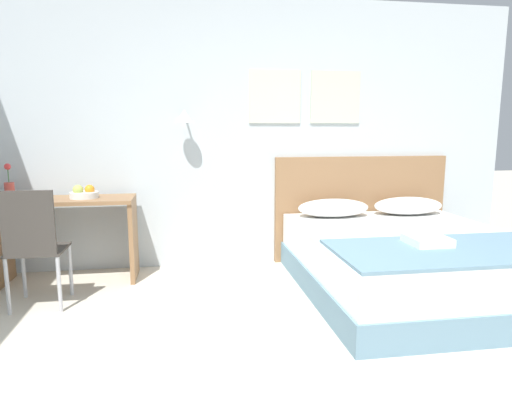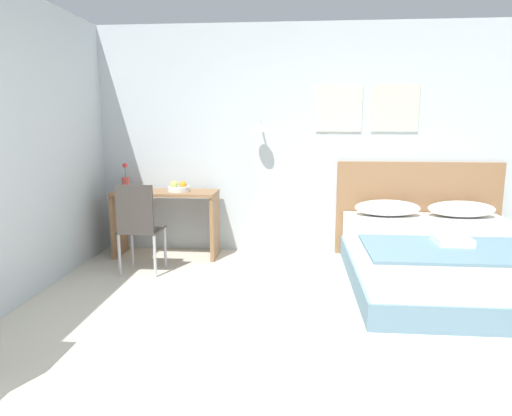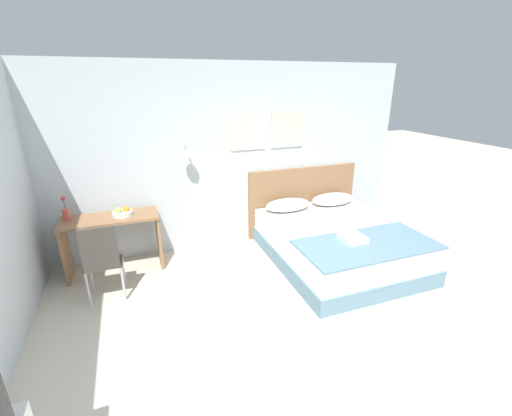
{
  "view_description": "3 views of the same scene",
  "coord_description": "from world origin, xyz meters",
  "px_view_note": "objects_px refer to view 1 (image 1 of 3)",
  "views": [
    {
      "loc": [
        -0.59,
        -1.98,
        1.37
      ],
      "look_at": [
        -0.02,
        1.52,
        0.76
      ],
      "focal_mm": 32.0,
      "sensor_mm": 36.0,
      "label": 1
    },
    {
      "loc": [
        -0.14,
        -2.78,
        1.53
      ],
      "look_at": [
        -0.5,
        1.4,
        0.75
      ],
      "focal_mm": 32.0,
      "sensor_mm": 36.0,
      "label": 2
    },
    {
      "loc": [
        -1.26,
        -2.14,
        2.4
      ],
      "look_at": [
        0.06,
        1.45,
        0.96
      ],
      "focal_mm": 24.0,
      "sensor_mm": 36.0,
      "label": 3
    }
  ],
  "objects_px": {
    "bed": "(408,263)",
    "throw_blanket": "(452,250)",
    "pillow_left": "(333,208)",
    "desk": "(68,224)",
    "pillow_right": "(408,206)",
    "folded_towel_near_foot": "(427,240)",
    "flower_vase": "(9,187)",
    "desk_chair": "(33,241)",
    "fruit_bowl": "(84,193)",
    "headboard": "(361,208)"
  },
  "relations": [
    {
      "from": "bed",
      "to": "throw_blanket",
      "type": "relative_size",
      "value": 1.24
    },
    {
      "from": "pillow_left",
      "to": "desk",
      "type": "xyz_separation_m",
      "value": [
        -2.51,
        -0.02,
        -0.08
      ]
    },
    {
      "from": "pillow_right",
      "to": "bed",
      "type": "bearing_deg",
      "value": -116.21
    },
    {
      "from": "pillow_left",
      "to": "throw_blanket",
      "type": "distance_m",
      "value": 1.47
    },
    {
      "from": "throw_blanket",
      "to": "desk",
      "type": "bearing_deg",
      "value": 154.25
    },
    {
      "from": "bed",
      "to": "pillow_left",
      "type": "xyz_separation_m",
      "value": [
        -0.4,
        0.81,
        0.35
      ]
    },
    {
      "from": "folded_towel_near_foot",
      "to": "flower_vase",
      "type": "bearing_deg",
      "value": 158.07
    },
    {
      "from": "pillow_right",
      "to": "folded_towel_near_foot",
      "type": "xyz_separation_m",
      "value": [
        -0.51,
        -1.27,
        -0.03
      ]
    },
    {
      "from": "bed",
      "to": "throw_blanket",
      "type": "height_order",
      "value": "throw_blanket"
    },
    {
      "from": "desk_chair",
      "to": "fruit_bowl",
      "type": "bearing_deg",
      "value": 69.59
    },
    {
      "from": "headboard",
      "to": "folded_towel_near_foot",
      "type": "xyz_separation_m",
      "value": [
        -0.11,
        -1.54,
        0.03
      ]
    },
    {
      "from": "flower_vase",
      "to": "pillow_right",
      "type": "bearing_deg",
      "value": -0.78
    },
    {
      "from": "headboard",
      "to": "folded_towel_near_foot",
      "type": "bearing_deg",
      "value": -94.14
    },
    {
      "from": "fruit_bowl",
      "to": "desk",
      "type": "bearing_deg",
      "value": 177.9
    },
    {
      "from": "fruit_bowl",
      "to": "desk_chair",
      "type": "bearing_deg",
      "value": -110.41
    },
    {
      "from": "headboard",
      "to": "desk",
      "type": "xyz_separation_m",
      "value": [
        -2.91,
        -0.29,
        -0.02
      ]
    },
    {
      "from": "bed",
      "to": "pillow_right",
      "type": "xyz_separation_m",
      "value": [
        0.4,
        0.81,
        0.35
      ]
    },
    {
      "from": "bed",
      "to": "desk_chair",
      "type": "xyz_separation_m",
      "value": [
        -3.0,
        0.12,
        0.29
      ]
    },
    {
      "from": "fruit_bowl",
      "to": "bed",
      "type": "bearing_deg",
      "value": -15.95
    },
    {
      "from": "folded_towel_near_foot",
      "to": "desk_chair",
      "type": "distance_m",
      "value": 2.95
    },
    {
      "from": "folded_towel_near_foot",
      "to": "fruit_bowl",
      "type": "height_order",
      "value": "fruit_bowl"
    },
    {
      "from": "headboard",
      "to": "pillow_left",
      "type": "bearing_deg",
      "value": -145.6
    },
    {
      "from": "pillow_left",
      "to": "throw_blanket",
      "type": "bearing_deg",
      "value": -74.33
    },
    {
      "from": "pillow_left",
      "to": "fruit_bowl",
      "type": "distance_m",
      "value": 2.36
    },
    {
      "from": "flower_vase",
      "to": "folded_towel_near_foot",
      "type": "bearing_deg",
      "value": -21.93
    },
    {
      "from": "desk",
      "to": "bed",
      "type": "bearing_deg",
      "value": -15.24
    },
    {
      "from": "headboard",
      "to": "desk_chair",
      "type": "relative_size",
      "value": 1.99
    },
    {
      "from": "desk",
      "to": "desk_chair",
      "type": "relative_size",
      "value": 1.26
    },
    {
      "from": "bed",
      "to": "throw_blanket",
      "type": "distance_m",
      "value": 0.67
    },
    {
      "from": "pillow_right",
      "to": "fruit_bowl",
      "type": "relative_size",
      "value": 2.88
    },
    {
      "from": "folded_towel_near_foot",
      "to": "desk_chair",
      "type": "xyz_separation_m",
      "value": [
        -2.89,
        0.58,
        -0.03
      ]
    },
    {
      "from": "throw_blanket",
      "to": "folded_towel_near_foot",
      "type": "relative_size",
      "value": 5.72
    },
    {
      "from": "pillow_right",
      "to": "flower_vase",
      "type": "distance_m",
      "value": 3.8
    },
    {
      "from": "bed",
      "to": "desk",
      "type": "height_order",
      "value": "desk"
    },
    {
      "from": "bed",
      "to": "pillow_left",
      "type": "height_order",
      "value": "pillow_left"
    },
    {
      "from": "throw_blanket",
      "to": "desk",
      "type": "relative_size",
      "value": 1.44
    },
    {
      "from": "desk",
      "to": "flower_vase",
      "type": "bearing_deg",
      "value": 172.19
    },
    {
      "from": "desk",
      "to": "throw_blanket",
      "type": "bearing_deg",
      "value": -25.75
    },
    {
      "from": "throw_blanket",
      "to": "headboard",
      "type": "bearing_deg",
      "value": 90.0
    },
    {
      "from": "desk_chair",
      "to": "flower_vase",
      "type": "distance_m",
      "value": 0.9
    },
    {
      "from": "bed",
      "to": "folded_towel_near_foot",
      "type": "bearing_deg",
      "value": -103.58
    },
    {
      "from": "pillow_left",
      "to": "pillow_right",
      "type": "height_order",
      "value": "same"
    },
    {
      "from": "desk",
      "to": "headboard",
      "type": "bearing_deg",
      "value": 5.65
    },
    {
      "from": "headboard",
      "to": "pillow_left",
      "type": "xyz_separation_m",
      "value": [
        -0.4,
        -0.27,
        0.06
      ]
    },
    {
      "from": "headboard",
      "to": "desk_chair",
      "type": "distance_m",
      "value": 3.15
    },
    {
      "from": "desk_chair",
      "to": "bed",
      "type": "bearing_deg",
      "value": -2.2
    },
    {
      "from": "throw_blanket",
      "to": "folded_towel_near_foot",
      "type": "height_order",
      "value": "folded_towel_near_foot"
    },
    {
      "from": "throw_blanket",
      "to": "pillow_left",
      "type": "bearing_deg",
      "value": 105.67
    },
    {
      "from": "pillow_left",
      "to": "folded_towel_near_foot",
      "type": "distance_m",
      "value": 1.3
    },
    {
      "from": "pillow_right",
      "to": "throw_blanket",
      "type": "bearing_deg",
      "value": -105.67
    }
  ]
}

